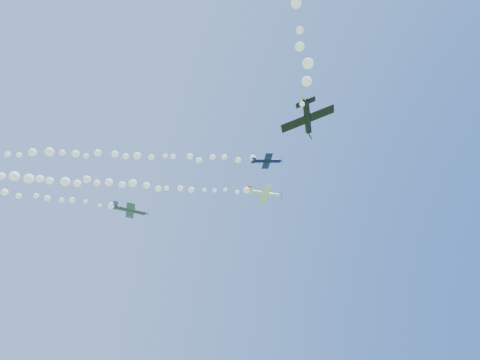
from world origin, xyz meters
name	(u,v)px	position (x,y,z in m)	size (l,w,h in m)	color
plane_white	(265,194)	(15.62, -0.27, 50.78)	(7.75, 8.18, 3.10)	white
smoke_trail_white	(69,181)	(-23.07, 13.30, 50.50)	(73.14, 27.51, 3.24)	white
plane_navy	(267,161)	(9.62, -11.83, 49.47)	(6.11, 6.37, 1.85)	#0D113B
smoke_trail_navy	(47,153)	(-27.93, 4.06, 49.26)	(71.86, 31.72, 2.50)	white
plane_grey	(130,210)	(-11.56, 1.92, 40.33)	(6.72, 7.03, 2.46)	#313C48
plane_black	(307,118)	(-0.22, -37.13, 33.93)	(5.49, 5.41, 2.11)	black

